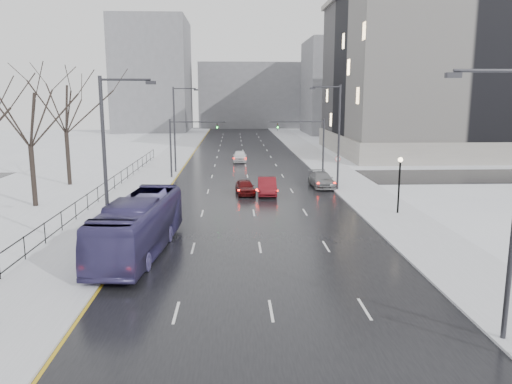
{
  "coord_description": "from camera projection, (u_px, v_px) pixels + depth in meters",
  "views": [
    {
      "loc": [
        -1.52,
        -6.69,
        8.98
      ],
      "look_at": [
        -0.02,
        26.79,
        2.5
      ],
      "focal_mm": 35.0,
      "sensor_mm": 36.0,
      "label": 1
    }
  ],
  "objects": [
    {
      "name": "streetlight_r_near",
      "position": [
        511.0,
        193.0,
        17.44
      ],
      "size": [
        2.95,
        0.25,
        10.0
      ],
      "color": "#2D2D33",
      "rests_on": "ground"
    },
    {
      "name": "park_strip",
      "position": [
        95.0,
        164.0,
        66.29
      ],
      "size": [
        14.0,
        150.0,
        0.12
      ],
      "primitive_type": "cube",
      "color": "white",
      "rests_on": "ground"
    },
    {
      "name": "bldg_far_left",
      "position": [
        153.0,
        76.0,
        127.32
      ],
      "size": [
        18.0,
        22.0,
        28.0
      ],
      "primitive_type": "cube",
      "color": "slate",
      "rests_on": "ground"
    },
    {
      "name": "sidewalk_left",
      "position": [
        167.0,
        163.0,
        66.71
      ],
      "size": [
        5.0,
        150.0,
        0.16
      ],
      "primitive_type": "cube",
      "color": "silver",
      "rests_on": "ground"
    },
    {
      "name": "sedan_center_near",
      "position": [
        245.0,
        187.0,
        45.96
      ],
      "size": [
        1.98,
        4.09,
        1.34
      ],
      "primitive_type": "imported",
      "rotation": [
        0.0,
        0.0,
        0.1
      ],
      "color": "#4E0D0E",
      "rests_on": "road"
    },
    {
      "name": "sedan_center_far",
      "position": [
        240.0,
        156.0,
        68.37
      ],
      "size": [
        1.96,
        4.68,
        1.58
      ],
      "primitive_type": "imported",
      "rotation": [
        0.0,
        0.0,
        -0.02
      ],
      "color": "white",
      "rests_on": "road"
    },
    {
      "name": "bldg_far_center",
      "position": [
        252.0,
        96.0,
        144.12
      ],
      "size": [
        30.0,
        18.0,
        18.0
      ],
      "primitive_type": "cube",
      "color": "slate",
      "rests_on": "ground"
    },
    {
      "name": "no_uturn_sign",
      "position": [
        338.0,
        162.0,
        51.46
      ],
      "size": [
        0.6,
        0.06,
        2.7
      ],
      "color": "#2D2D33",
      "rests_on": "sidewalk_right"
    },
    {
      "name": "streetlight_l_far",
      "position": [
        176.0,
        125.0,
        57.91
      ],
      "size": [
        2.95,
        0.25,
        10.0
      ],
      "color": "#2D2D33",
      "rests_on": "ground"
    },
    {
      "name": "streetlight_l_near",
      "position": [
        109.0,
        160.0,
        26.53
      ],
      "size": [
        2.95,
        0.25,
        10.0
      ],
      "color": "#2D2D33",
      "rests_on": "ground"
    },
    {
      "name": "cross_road",
      "position": [
        248.0,
        178.0,
        55.41
      ],
      "size": [
        130.0,
        10.0,
        0.04
      ],
      "primitive_type": "cube",
      "color": "black",
      "rests_on": "ground"
    },
    {
      "name": "tree_park_e",
      "position": [
        70.0,
        186.0,
        50.69
      ],
      "size": [
        9.45,
        9.45,
        13.5
      ],
      "primitive_type": null,
      "color": "black",
      "rests_on": "ground"
    },
    {
      "name": "sidewalk_right",
      "position": [
        322.0,
        162.0,
        67.63
      ],
      "size": [
        5.0,
        150.0,
        0.16
      ],
      "primitive_type": "cube",
      "color": "silver",
      "rests_on": "ground"
    },
    {
      "name": "iron_fence",
      "position": [
        80.0,
        206.0,
        37.02
      ],
      "size": [
        0.06,
        70.0,
        1.3
      ],
      "color": "black",
      "rests_on": "sidewalk_left"
    },
    {
      "name": "road",
      "position": [
        245.0,
        163.0,
        67.18
      ],
      "size": [
        16.0,
        150.0,
        0.04
      ],
      "primitive_type": "cube",
      "color": "black",
      "rests_on": "ground"
    },
    {
      "name": "tree_park_d",
      "position": [
        36.0,
        207.0,
        40.9
      ],
      "size": [
        8.75,
        8.75,
        12.5
      ],
      "primitive_type": null,
      "color": "black",
      "rests_on": "ground"
    },
    {
      "name": "civic_building",
      "position": [
        465.0,
        81.0,
        78.37
      ],
      "size": [
        41.0,
        31.0,
        24.8
      ],
      "color": "gray",
      "rests_on": "ground"
    },
    {
      "name": "lamppost_r_mid",
      "position": [
        400.0,
        177.0,
        37.69
      ],
      "size": [
        0.36,
        0.36,
        4.28
      ],
      "color": "black",
      "rests_on": "sidewalk_right"
    },
    {
      "name": "mast_signal_right",
      "position": [
        314.0,
        141.0,
        54.96
      ],
      "size": [
        6.1,
        0.33,
        6.5
      ],
      "color": "#2D2D33",
      "rests_on": "ground"
    },
    {
      "name": "streetlight_r_mid",
      "position": [
        337.0,
        132.0,
        46.86
      ],
      "size": [
        2.95,
        0.25,
        10.0
      ],
      "color": "#2D2D33",
      "rests_on": "ground"
    },
    {
      "name": "sedan_right_near",
      "position": [
        267.0,
        186.0,
        45.8
      ],
      "size": [
        1.8,
        4.81,
        1.57
      ],
      "primitive_type": "imported",
      "rotation": [
        0.0,
        0.0,
        -0.03
      ],
      "color": "maroon",
      "rests_on": "road"
    },
    {
      "name": "mast_signal_left",
      "position": [
        180.0,
        141.0,
        54.31
      ],
      "size": [
        6.1,
        0.33,
        6.5
      ],
      "color": "#2D2D33",
      "rests_on": "ground"
    },
    {
      "name": "bldg_far_right",
      "position": [
        355.0,
        87.0,
        120.28
      ],
      "size": [
        24.0,
        20.0,
        22.0
      ],
      "primitive_type": "cube",
      "color": "slate",
      "rests_on": "ground"
    },
    {
      "name": "sedan_right_far",
      "position": [
        322.0,
        180.0,
        49.59
      ],
      "size": [
        2.32,
        5.14,
        1.46
      ],
      "primitive_type": "imported",
      "rotation": [
        0.0,
        0.0,
        0.05
      ],
      "color": "gray",
      "rests_on": "road"
    },
    {
      "name": "bus",
      "position": [
        139.0,
        226.0,
        28.58
      ],
      "size": [
        3.76,
        11.85,
        3.24
      ],
      "primitive_type": "imported",
      "rotation": [
        0.0,
        0.0,
        -0.09
      ],
      "color": "#3E376B",
      "rests_on": "road"
    }
  ]
}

